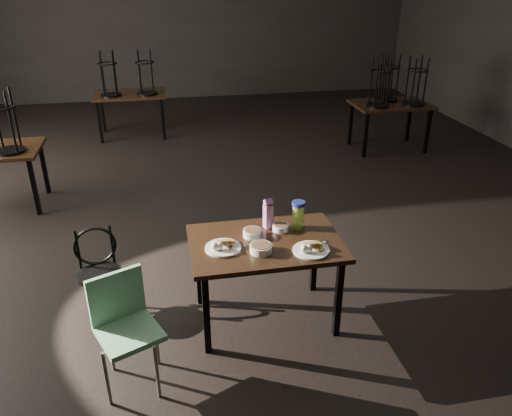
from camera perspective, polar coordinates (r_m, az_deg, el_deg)
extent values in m
plane|color=black|center=(6.13, -3.90, -0.35)|extent=(12.00, 12.00, 0.00)
cube|color=black|center=(11.53, -8.32, 20.18)|extent=(10.00, 0.04, 3.20)
cube|color=black|center=(3.96, 1.11, -4.05)|extent=(1.20, 0.80, 0.04)
cube|color=black|center=(3.84, -5.69, -11.99)|extent=(0.05, 0.05, 0.71)
cube|color=black|center=(4.04, 9.39, -10.14)|extent=(0.05, 0.05, 0.71)
cube|color=black|center=(4.36, -6.56, -6.88)|extent=(0.05, 0.05, 0.71)
cube|color=black|center=(4.54, 6.69, -5.51)|extent=(0.05, 0.05, 0.71)
cylinder|color=white|center=(3.85, -3.78, -4.56)|extent=(0.28, 0.28, 0.02)
cube|color=olive|center=(3.86, -3.82, -3.47)|extent=(0.10, 0.10, 0.05)
cube|color=olive|center=(3.86, -3.32, -3.43)|extent=(0.12, 0.12, 0.03)
ellipsoid|color=white|center=(3.79, -4.72, -4.40)|extent=(0.05, 0.05, 0.07)
ellipsoid|color=white|center=(3.79, -4.14, -4.35)|extent=(0.05, 0.05, 0.07)
cylinder|color=white|center=(3.83, 6.29, -4.82)|extent=(0.28, 0.28, 0.02)
cube|color=olive|center=(3.84, 6.22, -3.73)|extent=(0.10, 0.10, 0.05)
cube|color=olive|center=(3.85, 6.70, -3.68)|extent=(0.12, 0.12, 0.03)
ellipsoid|color=white|center=(3.76, 5.52, -4.68)|extent=(0.05, 0.05, 0.07)
ellipsoid|color=white|center=(3.77, 6.09, -4.62)|extent=(0.05, 0.05, 0.07)
cylinder|color=white|center=(4.00, -0.42, -2.88)|extent=(0.15, 0.15, 0.06)
cylinder|color=brown|center=(3.99, -0.43, -2.62)|extent=(0.13, 0.13, 0.01)
cylinder|color=white|center=(4.09, 2.83, -2.26)|extent=(0.13, 0.13, 0.05)
cylinder|color=brown|center=(4.09, 2.83, -2.03)|extent=(0.11, 0.11, 0.01)
cylinder|color=white|center=(3.79, 0.56, -4.64)|extent=(0.17, 0.17, 0.06)
cylinder|color=brown|center=(3.78, 0.56, -4.37)|extent=(0.15, 0.15, 0.01)
cube|color=#901A82|center=(4.10, 1.39, -0.93)|extent=(0.08, 0.08, 0.21)
cube|color=#901A82|center=(4.05, 1.41, 0.65)|extent=(0.08, 0.08, 0.07)
cylinder|color=#94CD3C|center=(4.10, 4.82, -1.01)|extent=(0.13, 0.13, 0.21)
cylinder|color=navy|center=(4.05, 4.89, 0.51)|extent=(0.14, 0.14, 0.03)
ellipsoid|color=silver|center=(3.97, 7.85, -3.81)|extent=(0.04, 0.05, 0.01)
cube|color=silver|center=(3.90, 8.26, -4.49)|extent=(0.02, 0.12, 0.00)
cylinder|color=black|center=(4.36, -17.46, -7.24)|extent=(0.36, 0.36, 0.03)
torus|color=black|center=(4.40, -17.92, -4.18)|extent=(0.35, 0.08, 0.35)
cylinder|color=black|center=(4.54, -15.71, -8.62)|extent=(0.02, 0.02, 0.41)
cylinder|color=black|center=(4.57, -18.31, -8.78)|extent=(0.02, 0.02, 0.41)
cylinder|color=black|center=(4.40, -18.57, -10.29)|extent=(0.02, 0.02, 0.41)
cylinder|color=black|center=(4.37, -15.86, -10.13)|extent=(0.02, 0.02, 0.41)
cube|color=#7CC18D|center=(3.61, -14.29, -13.68)|extent=(0.52, 0.52, 0.04)
cube|color=#7CC18D|center=(3.62, -15.68, -9.61)|extent=(0.37, 0.19, 0.37)
cylinder|color=slate|center=(3.65, -16.68, -18.22)|extent=(0.02, 0.02, 0.45)
cylinder|color=slate|center=(3.62, -11.24, -17.92)|extent=(0.02, 0.02, 0.45)
cylinder|color=slate|center=(3.90, -16.33, -14.87)|extent=(0.02, 0.02, 0.45)
cylinder|color=slate|center=(3.87, -11.32, -14.56)|extent=(0.02, 0.02, 0.45)
cube|color=black|center=(6.45, -24.01, 2.18)|extent=(0.05, 0.05, 0.71)
cube|color=black|center=(7.03, -23.04, 4.25)|extent=(0.05, 0.05, 0.71)
cylinder|color=black|center=(6.52, -26.26, 5.89)|extent=(0.34, 0.34, 0.03)
torus|color=black|center=(6.39, -27.14, 10.08)|extent=(0.32, 0.32, 0.02)
cylinder|color=black|center=(6.49, -25.85, 9.29)|extent=(0.03, 0.03, 0.70)
cylinder|color=black|center=(6.30, -26.23, 8.79)|extent=(0.03, 0.03, 0.70)
cube|color=black|center=(8.34, 15.17, 11.35)|extent=(1.20, 0.80, 0.04)
cube|color=black|center=(7.95, 12.41, 8.12)|extent=(0.05, 0.05, 0.71)
cube|color=black|center=(8.41, 19.03, 8.28)|extent=(0.05, 0.05, 0.71)
cube|color=black|center=(8.52, 10.77, 9.45)|extent=(0.05, 0.05, 0.71)
cube|color=black|center=(8.94, 17.08, 9.56)|extent=(0.05, 0.05, 0.71)
cylinder|color=black|center=(8.08, 13.69, 11.30)|extent=(0.34, 0.34, 0.03)
torus|color=black|center=(7.97, 14.08, 14.77)|extent=(0.32, 0.32, 0.02)
cylinder|color=black|center=(8.13, 14.34, 13.97)|extent=(0.03, 0.03, 0.70)
cylinder|color=black|center=(8.05, 13.02, 13.99)|extent=(0.03, 0.03, 0.70)
cylinder|color=black|center=(7.87, 13.59, 13.68)|extent=(0.03, 0.03, 0.70)
cylinder|color=black|center=(7.95, 14.93, 13.66)|extent=(0.03, 0.03, 0.70)
cylinder|color=black|center=(8.34, 17.53, 11.29)|extent=(0.34, 0.34, 0.03)
torus|color=black|center=(8.24, 18.01, 14.65)|extent=(0.32, 0.32, 0.02)
cylinder|color=black|center=(8.39, 18.17, 13.87)|extent=(0.03, 0.03, 0.70)
cylinder|color=black|center=(8.30, 16.94, 13.91)|extent=(0.03, 0.03, 0.70)
cylinder|color=black|center=(8.13, 17.57, 13.59)|extent=(0.03, 0.03, 0.70)
cylinder|color=black|center=(8.23, 18.82, 13.55)|extent=(0.03, 0.03, 0.70)
cylinder|color=black|center=(8.49, 14.68, 11.89)|extent=(0.34, 0.34, 0.03)
torus|color=black|center=(8.39, 15.08, 15.20)|extent=(0.32, 0.32, 0.02)
cylinder|color=black|center=(8.55, 15.30, 14.43)|extent=(0.03, 0.03, 0.70)
cylinder|color=black|center=(8.46, 14.06, 14.46)|extent=(0.03, 0.03, 0.70)
cylinder|color=black|center=(8.29, 14.62, 14.16)|extent=(0.03, 0.03, 0.70)
cylinder|color=black|center=(8.37, 15.89, 14.13)|extent=(0.03, 0.03, 0.70)
cube|color=black|center=(9.00, -14.21, 12.48)|extent=(1.20, 0.80, 0.04)
cube|color=black|center=(8.83, -17.41, 9.31)|extent=(0.05, 0.05, 0.71)
cube|color=black|center=(8.77, -10.58, 9.95)|extent=(0.05, 0.05, 0.71)
cube|color=black|center=(9.44, -17.09, 10.39)|extent=(0.05, 0.05, 0.71)
cube|color=black|center=(9.39, -10.68, 10.99)|extent=(0.05, 0.05, 0.71)
cylinder|color=black|center=(8.87, -16.23, 12.29)|extent=(0.34, 0.34, 0.03)
torus|color=black|center=(8.78, -16.65, 15.45)|extent=(0.32, 0.32, 0.02)
cylinder|color=black|center=(8.89, -15.84, 14.78)|extent=(0.03, 0.03, 0.70)
cylinder|color=black|center=(8.91, -17.14, 14.64)|extent=(0.03, 0.03, 0.70)
cylinder|color=black|center=(8.71, -17.25, 14.40)|extent=(0.03, 0.03, 0.70)
cylinder|color=black|center=(8.69, -15.91, 14.54)|extent=(0.03, 0.03, 0.70)
cylinder|color=black|center=(8.84, -12.28, 12.67)|extent=(0.34, 0.34, 0.03)
torus|color=black|center=(8.74, -12.60, 15.85)|extent=(0.32, 0.32, 0.02)
cylinder|color=black|center=(8.86, -11.85, 15.16)|extent=(0.03, 0.03, 0.70)
cylinder|color=black|center=(8.87, -13.17, 15.04)|extent=(0.03, 0.03, 0.70)
cylinder|color=black|center=(8.67, -13.19, 14.81)|extent=(0.03, 0.03, 0.70)
cylinder|color=black|center=(8.67, -11.84, 14.93)|extent=(0.03, 0.03, 0.70)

